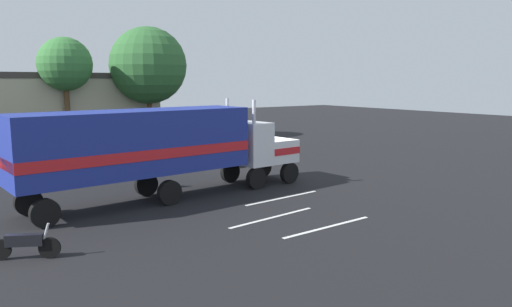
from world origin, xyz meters
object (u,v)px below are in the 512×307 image
semi_truck (158,145)px  tree_left (65,65)px  tree_center (148,66)px  parked_bus (110,135)px  person_bystander (145,172)px  motorcycle (25,244)px

semi_truck → tree_left: size_ratio=1.60×
tree_left → tree_center: size_ratio=0.87×
parked_bus → semi_truck: bearing=-96.1°
person_bystander → motorcycle: person_bystander is taller
person_bystander → tree_left: (1.36, 19.43, 5.83)m
semi_truck → tree_center: 23.93m
parked_bus → tree_center: bearing=57.1°
person_bystander → parked_bus: parked_bus is taller
person_bystander → semi_truck: bearing=-97.1°
motorcycle → tree_center: 31.22m
parked_bus → tree_center: (7.89, 12.18, 4.71)m
semi_truck → person_bystander: size_ratio=8.78×
parked_bus → motorcycle: (-7.53, -14.23, -1.58)m
semi_truck → tree_left: 22.25m
semi_truck → person_bystander: semi_truck is taller
tree_center → tree_left: bearing=-179.9°
tree_left → tree_center: 7.26m
motorcycle → tree_center: bearing=59.7°
person_bystander → tree_center: (8.62, 19.44, 5.88)m
motorcycle → tree_left: (8.16, 26.40, 6.24)m
parked_bus → motorcycle: bearing=-117.9°
motorcycle → semi_truck: bearing=35.3°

